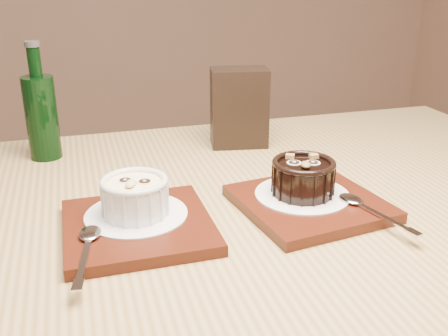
% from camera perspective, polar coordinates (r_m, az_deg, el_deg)
% --- Properties ---
extents(table, '(1.24, 0.86, 0.75)m').
position_cam_1_polar(table, '(0.75, 0.47, -11.05)').
color(table, olive).
rests_on(table, ground).
extents(tray_left, '(0.19, 0.19, 0.01)m').
position_cam_1_polar(tray_left, '(0.66, -9.33, -6.30)').
color(tray_left, '#42160B').
rests_on(tray_left, table).
extents(doily_left, '(0.13, 0.13, 0.00)m').
position_cam_1_polar(doily_left, '(0.68, -9.52, -4.98)').
color(doily_left, silver).
rests_on(doily_left, tray_left).
extents(ramekin_white, '(0.08, 0.08, 0.05)m').
position_cam_1_polar(ramekin_white, '(0.66, -9.67, -2.90)').
color(ramekin_white, silver).
rests_on(ramekin_white, doily_left).
extents(spoon_left, '(0.04, 0.14, 0.01)m').
position_cam_1_polar(spoon_left, '(0.61, -14.76, -8.43)').
color(spoon_left, silver).
rests_on(spoon_left, tray_left).
extents(tray_right, '(0.21, 0.21, 0.01)m').
position_cam_1_polar(tray_right, '(0.72, 9.27, -3.82)').
color(tray_right, '#42160B').
rests_on(tray_right, table).
extents(doily_right, '(0.13, 0.13, 0.00)m').
position_cam_1_polar(doily_right, '(0.73, 8.50, -2.84)').
color(doily_right, silver).
rests_on(doily_right, tray_right).
extents(ramekin_dark, '(0.09, 0.09, 0.05)m').
position_cam_1_polar(ramekin_dark, '(0.72, 8.62, -0.84)').
color(ramekin_dark, black).
rests_on(ramekin_dark, doily_right).
extents(spoon_right, '(0.06, 0.14, 0.01)m').
position_cam_1_polar(spoon_right, '(0.70, 15.62, -4.29)').
color(spoon_right, silver).
rests_on(spoon_right, tray_right).
extents(condiment_stand, '(0.11, 0.07, 0.14)m').
position_cam_1_polar(condiment_stand, '(0.94, 1.66, 6.57)').
color(condiment_stand, black).
rests_on(condiment_stand, table).
extents(green_bottle, '(0.05, 0.05, 0.20)m').
position_cam_1_polar(green_bottle, '(0.93, -19.26, 5.53)').
color(green_bottle, black).
rests_on(green_bottle, table).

